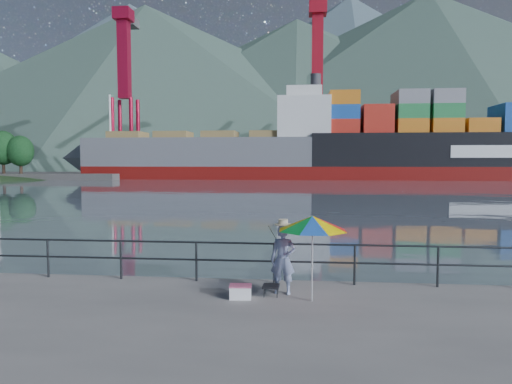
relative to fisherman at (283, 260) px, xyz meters
The scene contains 13 objects.
harbor_water 129.20m from the fisherman, 90.56° to the left, with size 500.00×280.00×0.00m, color #525D69.
far_dock 92.61m from the fisherman, 84.58° to the left, with size 200.00×40.00×0.40m, color #514F4C.
guardrail 1.56m from the fisherman, 144.46° to the left, with size 22.00×0.06×1.03m.
mountains 213.18m from the fisherman, 79.71° to the left, with size 600.00×332.80×80.00m.
port_cranes 89.65m from the fisherman, 70.32° to the left, with size 116.00×28.00×38.40m.
container_stacks 98.87m from the fisherman, 70.15° to the left, with size 58.00×8.40×7.80m.
fisherman is the anchor object (origin of this frame).
beach_umbrella 1.26m from the fisherman, 39.36° to the right, with size 2.04×2.04×1.89m.
folding_stool 0.75m from the fisherman, 142.12° to the right, with size 0.39×0.39×0.25m.
cooler_bag 1.24m from the fisherman, 152.90° to the right, with size 0.48×0.32×0.28m, color white.
fishing_rod 1.53m from the fisherman, 96.14° to the left, with size 0.02×0.02×2.14m, color black.
bulk_carrier 71.52m from the fisherman, 99.83° to the left, with size 47.53×8.23×14.50m.
container_ship 77.60m from the fisherman, 66.12° to the left, with size 54.63×9.11×18.10m.
Camera 1 is at (1.62, -9.63, 3.10)m, focal length 32.00 mm.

